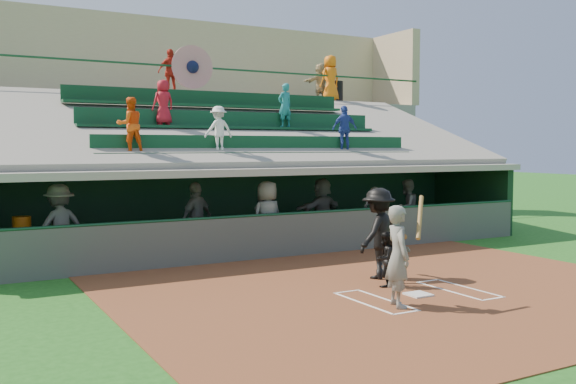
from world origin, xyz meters
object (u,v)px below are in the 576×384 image
catcher (385,259)px  water_cooler (22,225)px  white_table (22,251)px  batter_at_plate (398,256)px  home_plate (418,294)px  trash_bin (336,92)px

catcher → water_cooler: 8.34m
catcher → white_table: 8.32m
white_table → water_cooler: size_ratio=2.18×
batter_at_plate → white_table: batter_at_plate is taller
home_plate → white_table: white_table is taller
home_plate → batter_at_plate: size_ratio=0.22×
home_plate → water_cooler: water_cooler is taller
catcher → white_table: catcher is taller
home_plate → catcher: catcher is taller
batter_at_plate → catcher: batter_at_plate is taller
catcher → water_cooler: water_cooler is taller
catcher → water_cooler: size_ratio=2.72×
batter_at_plate → trash_bin: size_ratio=2.19×
white_table → catcher: bearing=-44.5°
home_plate → batter_at_plate: 1.35m
home_plate → batter_at_plate: (-0.88, -0.49, 0.89)m
catcher → water_cooler: bearing=-65.0°
white_table → trash_bin: trash_bin is taller
trash_bin → batter_at_plate: bearing=-119.0°
trash_bin → catcher: bearing=-118.9°
white_table → home_plate: bearing=-48.5°
batter_at_plate → catcher: (0.80, 1.41, -0.35)m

